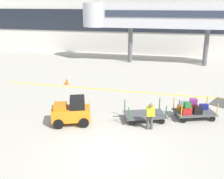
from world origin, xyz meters
name	(u,v)px	position (x,y,z in m)	size (l,w,h in m)	color
ground_plane	(106,153)	(0.00, 0.00, 0.00)	(120.00, 120.00, 0.00)	#B2ADA0
apron_lead_line	(137,92)	(0.11, 9.12, 0.00)	(21.63, 0.20, 0.01)	yellow
terminal_building	(155,24)	(0.00, 25.98, 3.94)	(56.90, 2.51, 7.87)	silver
jet_bridge	(153,16)	(0.17, 19.99, 5.18)	(17.00, 3.00, 6.53)	silver
baggage_tug	(72,112)	(-2.61, 2.57, 0.75)	(2.35, 1.81, 1.58)	orange
baggage_cart_lead	(144,115)	(1.30, 3.99, 0.35)	(3.07, 2.10, 1.10)	#4C4C4F
baggage_cart_middle	(193,109)	(4.01, 4.98, 0.54)	(3.07, 2.10, 1.14)	#4C4C4F
baggage_handler	(150,115)	(1.72, 2.84, 0.87)	(0.50, 0.51, 1.56)	#4C4C4C
safety_cone_near	(67,81)	(-5.87, 9.82, 0.28)	(0.36, 0.36, 0.55)	#EA590F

